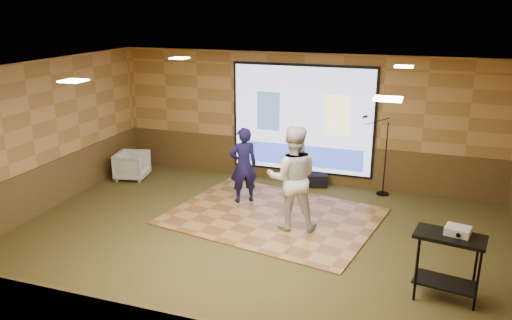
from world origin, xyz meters
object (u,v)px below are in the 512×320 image
(projector_screen, at_px, (302,121))
(player_left, at_px, (243,165))
(projector, at_px, (458,231))
(duffel_bag, at_px, (317,180))
(banquet_chair, at_px, (132,165))
(dance_floor, at_px, (273,216))
(mic_stand, at_px, (382,173))
(player_right, at_px, (292,178))
(av_table, at_px, (448,254))

(projector_screen, distance_m, player_left, 1.96)
(projector, height_order, duffel_bag, projector)
(duffel_bag, bearing_deg, banquet_chair, -168.08)
(banquet_chair, distance_m, duffel_bag, 4.41)
(dance_floor, bearing_deg, banquet_chair, 164.38)
(projector_screen, distance_m, mic_stand, 2.12)
(player_left, distance_m, mic_stand, 3.07)
(dance_floor, bearing_deg, projector_screen, 89.63)
(dance_floor, bearing_deg, player_right, -39.72)
(av_table, bearing_deg, projector_screen, 127.25)
(av_table, height_order, duffel_bag, av_table)
(player_right, height_order, av_table, player_right)
(projector, distance_m, mic_stand, 4.09)
(projector, xyz_separation_m, mic_stand, (-1.34, 3.83, -0.55))
(player_left, bearing_deg, banquet_chair, -45.88)
(projector_screen, bearing_deg, av_table, -52.75)
(dance_floor, relative_size, projector, 11.95)
(dance_floor, xyz_separation_m, duffel_bag, (0.45, 1.99, 0.13))
(mic_stand, distance_m, banquet_chair, 5.81)
(mic_stand, bearing_deg, banquet_chair, -163.84)
(player_left, relative_size, player_right, 0.82)
(banquet_chair, bearing_deg, mic_stand, -92.91)
(av_table, bearing_deg, dance_floor, 148.39)
(player_right, distance_m, duffel_bag, 2.54)
(mic_stand, xyz_separation_m, duffel_bag, (-1.43, 0.03, -0.35))
(player_right, bearing_deg, banquet_chair, -35.31)
(player_right, relative_size, duffel_bag, 4.27)
(dance_floor, bearing_deg, duffel_bag, 77.12)
(projector_screen, distance_m, banquet_chair, 4.19)
(projector_screen, bearing_deg, player_right, -79.71)
(player_right, height_order, mic_stand, player_right)
(dance_floor, relative_size, player_left, 2.43)
(projector_screen, xyz_separation_m, player_left, (-0.82, -1.66, -0.64))
(player_left, height_order, av_table, player_left)
(duffel_bag, bearing_deg, dance_floor, -102.88)
(projector_screen, xyz_separation_m, banquet_chair, (-3.87, -1.10, -1.14))
(av_table, distance_m, banquet_chair, 7.62)
(av_table, distance_m, projector, 0.36)
(mic_stand, relative_size, banquet_chair, 2.42)
(av_table, bearing_deg, mic_stand, 107.88)
(projector_screen, bearing_deg, duffel_bag, -22.95)
(banquet_chair, bearing_deg, player_right, -120.46)
(player_left, bearing_deg, projector, 113.83)
(duffel_bag, bearing_deg, player_right, -89.35)
(dance_floor, distance_m, player_left, 1.26)
(mic_stand, distance_m, duffel_bag, 1.47)
(player_right, xyz_separation_m, banquet_chair, (-4.34, 1.48, -0.67))
(banquet_chair, bearing_deg, player_left, -112.01)
(projector_screen, height_order, player_left, projector_screen)
(dance_floor, relative_size, player_right, 2.00)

